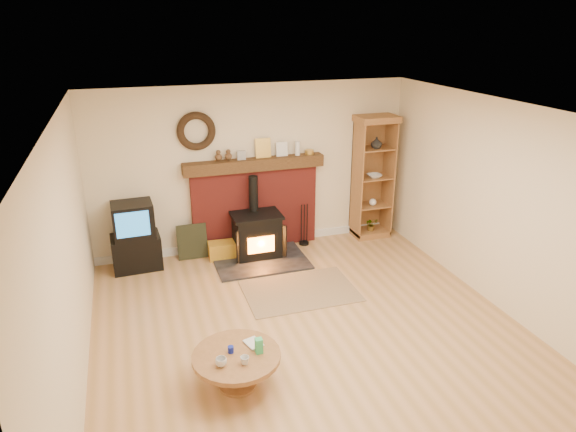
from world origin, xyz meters
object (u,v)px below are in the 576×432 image
object	(u,v)px
curio_cabinet	(372,177)
coffee_table	(237,360)
tv_unit	(135,237)
wood_stove	(257,237)

from	to	relation	value
curio_cabinet	coffee_table	bearing A→B (deg)	-133.83
tv_unit	coffee_table	world-z (taller)	tv_unit
wood_stove	tv_unit	size ratio (longest dim) A/B	1.37
tv_unit	coffee_table	bearing A→B (deg)	-74.69
wood_stove	tv_unit	xyz separation A→B (m)	(-1.80, 0.20, 0.15)
tv_unit	curio_cabinet	distance (m)	3.89
tv_unit	wood_stove	bearing A→B (deg)	-6.24
curio_cabinet	coffee_table	size ratio (longest dim) A/B	2.31
wood_stove	curio_cabinet	size ratio (longest dim) A/B	0.68
wood_stove	coffee_table	world-z (taller)	wood_stove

